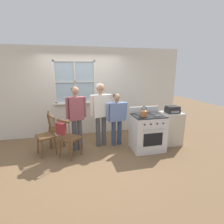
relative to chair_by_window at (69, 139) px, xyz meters
name	(u,v)px	position (x,y,z in m)	size (l,w,h in m)	color
ground_plane	(88,152)	(0.44, 0.13, -0.46)	(16.00, 16.00, 0.00)	brown
wall_back	(82,93)	(0.45, 1.53, 0.87)	(6.40, 0.16, 2.70)	silver
chair_by_window	(69,139)	(0.00, 0.00, 0.00)	(0.58, 0.58, 0.95)	brown
chair_near_wall	(56,129)	(-0.36, 0.77, 0.00)	(0.43, 0.45, 0.95)	brown
chair_center_cluster	(47,136)	(-0.53, 0.29, 0.00)	(0.54, 0.55, 0.95)	brown
person_elderly_left	(76,114)	(0.20, 0.33, 0.51)	(0.51, 0.26, 1.64)	#4C4C51
person_teen_center	(101,108)	(0.84, 0.46, 0.59)	(0.61, 0.33, 1.69)	#4C4C51
person_adult_right	(117,115)	(1.26, 0.41, 0.40)	(0.62, 0.28, 1.43)	#384766
stove	(147,132)	(1.96, -0.06, 0.02)	(0.80, 0.68, 1.08)	silver
kettle	(144,113)	(1.78, -0.19, 0.57)	(0.21, 0.17, 0.25)	#A86638
potted_plant	(79,100)	(0.33, 1.44, 0.66)	(0.14, 0.14, 0.27)	#935B3D
handbag	(61,128)	(-0.16, -0.17, 0.32)	(0.25, 0.25, 0.31)	maroon
side_counter	(170,128)	(2.75, 0.15, -0.01)	(0.55, 0.50, 0.90)	beige
stereo	(172,109)	(2.75, 0.13, 0.53)	(0.34, 0.29, 0.18)	#232326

